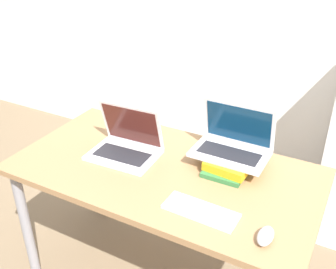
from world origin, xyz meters
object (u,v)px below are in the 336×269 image
book_stack (231,163)px  mouse (265,236)px  wireless_keyboard (201,211)px  laptop_left (126,145)px  laptop_on_books (233,143)px

book_stack → mouse: 0.46m
wireless_keyboard → mouse: (0.26, -0.03, 0.01)m
laptop_left → book_stack: 0.50m
laptop_left → mouse: size_ratio=3.10×
laptop_on_books → laptop_left: bearing=-161.7°
book_stack → mouse: (0.27, -0.37, -0.01)m
mouse → wireless_keyboard: bearing=173.7°
mouse → laptop_on_books: bearing=123.9°
book_stack → wireless_keyboard: 0.34m
laptop_left → mouse: laptop_left is taller
book_stack → laptop_on_books: laptop_on_books is taller
laptop_left → mouse: (0.75, -0.26, -0.03)m
laptop_on_books → mouse: 0.51m
laptop_on_books → wireless_keyboard: 0.40m
laptop_left → book_stack: size_ratio=1.24×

